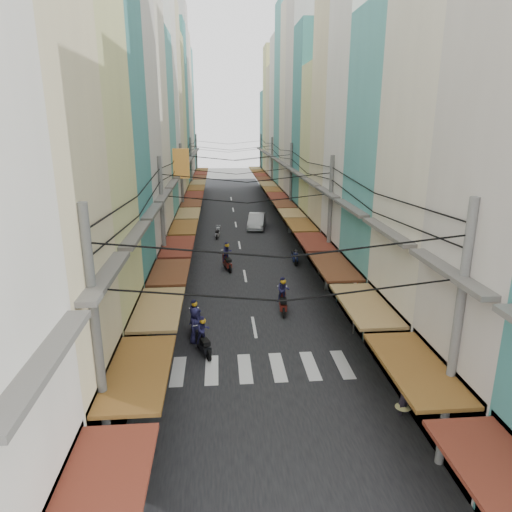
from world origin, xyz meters
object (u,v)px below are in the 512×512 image
traffic_sign (355,294)px  market_umbrella (426,344)px  white_car (257,228)px  bicycle (393,318)px

traffic_sign → market_umbrella: bearing=-77.2°
market_umbrella → traffic_sign: 5.27m
white_car → market_umbrella: size_ratio=2.17×
white_car → traffic_sign: size_ratio=1.75×
bicycle → traffic_sign: size_ratio=0.58×
market_umbrella → traffic_sign: (-1.16, 5.14, 0.05)m
bicycle → traffic_sign: traffic_sign is taller
white_car → bicycle: 22.39m
white_car → bicycle: size_ratio=3.04×
white_car → traffic_sign: bearing=-74.1°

